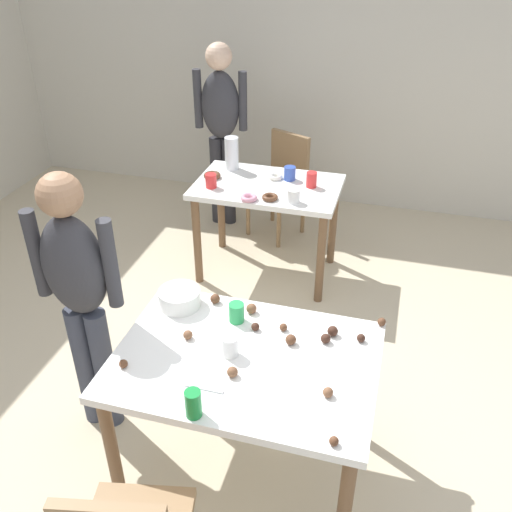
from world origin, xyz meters
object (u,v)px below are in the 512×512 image
mixing_bowl (180,298)px  chair_far_table (282,179)px  dining_table_near (245,374)px  person_girl_near (79,289)px  pitcher_far (232,153)px  dining_table_far (267,199)px  person_adult_far (221,121)px  soda_can (193,404)px

mixing_bowl → chair_far_table: bearing=89.9°
dining_table_near → person_girl_near: size_ratio=0.78×
dining_table_near → pitcher_far: (-0.71, 2.01, 0.22)m
person_girl_near → mixing_bowl: bearing=22.6°
chair_far_table → person_girl_near: (-0.44, -2.39, 0.40)m
dining_table_far → person_girl_near: (-0.49, -1.71, 0.26)m
person_girl_near → pitcher_far: size_ratio=5.96×
dining_table_far → pitcher_far: 0.46m
dining_table_near → dining_table_far: bearing=101.7°
person_adult_far → soda_can: person_adult_far is taller
dining_table_near → mixing_bowl: bearing=146.7°
person_girl_near → dining_table_near: bearing=-6.5°
dining_table_near → person_adult_far: bearing=111.0°
chair_far_table → person_girl_near: size_ratio=0.58×
pitcher_far → person_adult_far: bearing=116.9°
dining_table_near → mixing_bowl: 0.53m
person_adult_far → soda_can: bearing=-73.3°
dining_table_near → pitcher_far: pitcher_far is taller
mixing_bowl → pitcher_far: 1.75m
chair_far_table → person_adult_far: person_adult_far is taller
chair_far_table → person_girl_near: bearing=-100.4°
chair_far_table → pitcher_far: bearing=-120.7°
person_girl_near → dining_table_far: bearing=74.0°
chair_far_table → dining_table_far: bearing=-85.7°
chair_far_table → pitcher_far: 0.68m
person_girl_near → pitcher_far: person_girl_near is taller
pitcher_far → chair_far_table: bearing=59.3°
dining_table_far → person_girl_near: size_ratio=0.70×
soda_can → pitcher_far: (-0.61, 2.38, 0.06)m
person_adult_far → mixing_bowl: size_ratio=7.51×
person_girl_near → soda_can: size_ratio=12.23×
person_girl_near → mixing_bowl: size_ratio=7.13×
dining_table_near → soda_can: bearing=-104.9°
pitcher_far → mixing_bowl: bearing=-80.7°
dining_table_far → soda_can: (0.27, -2.17, 0.18)m
dining_table_far → chair_far_table: chair_far_table is taller
dining_table_far → person_adult_far: person_adult_far is taller
dining_table_far → soda_can: 2.20m
dining_table_near → chair_far_table: 2.53m
dining_table_far → mixing_bowl: (-0.05, -1.52, 0.16)m
dining_table_far → pitcher_far: size_ratio=4.18×
soda_can → dining_table_far: bearing=97.2°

